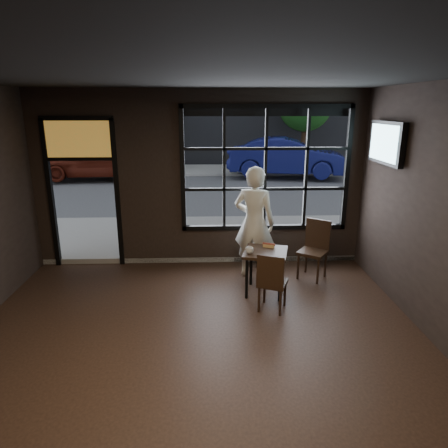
{
  "coord_description": "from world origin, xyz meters",
  "views": [
    {
      "loc": [
        0.19,
        -3.69,
        2.88
      ],
      "look_at": [
        0.4,
        2.2,
        1.15
      ],
      "focal_mm": 32.0,
      "sensor_mm": 36.0,
      "label": 1
    }
  ],
  "objects_px": {
    "man": "(254,223)",
    "navy_car": "(287,157)",
    "chair_near": "(273,281)",
    "cafe_table": "(265,272)"
  },
  "relations": [
    {
      "from": "cafe_table",
      "to": "man",
      "type": "xyz_separation_m",
      "value": [
        -0.11,
        0.69,
        0.62
      ]
    },
    {
      "from": "cafe_table",
      "to": "chair_near",
      "type": "xyz_separation_m",
      "value": [
        0.04,
        -0.55,
        0.09
      ]
    },
    {
      "from": "man",
      "to": "navy_car",
      "type": "height_order",
      "value": "man"
    },
    {
      "from": "man",
      "to": "navy_car",
      "type": "bearing_deg",
      "value": -82.65
    },
    {
      "from": "cafe_table",
      "to": "chair_near",
      "type": "distance_m",
      "value": 0.56
    },
    {
      "from": "chair_near",
      "to": "man",
      "type": "bearing_deg",
      "value": -61.11
    },
    {
      "from": "chair_near",
      "to": "navy_car",
      "type": "xyz_separation_m",
      "value": [
        2.31,
        11.24,
        0.45
      ]
    },
    {
      "from": "chair_near",
      "to": "man",
      "type": "height_order",
      "value": "man"
    },
    {
      "from": "man",
      "to": "navy_car",
      "type": "xyz_separation_m",
      "value": [
        2.45,
        9.99,
        -0.08
      ]
    },
    {
      "from": "chair_near",
      "to": "navy_car",
      "type": "height_order",
      "value": "navy_car"
    }
  ]
}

